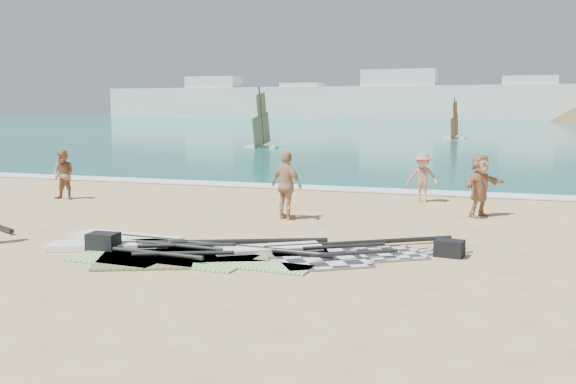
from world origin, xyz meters
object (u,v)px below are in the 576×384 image
(gear_bag_near, at_px, (103,242))
(beachgoer_left, at_px, (64,175))
(rig_orange, at_px, (163,250))
(beachgoer_right, at_px, (480,186))
(beachgoer_mid, at_px, (422,177))
(beachgoer_back, at_px, (287,185))
(gear_bag_far, at_px, (449,248))
(rig_grey, at_px, (323,252))
(rig_green, at_px, (160,248))

(gear_bag_near, relative_size, beachgoer_left, 0.38)
(rig_orange, height_order, beachgoer_right, beachgoer_right)
(beachgoer_left, bearing_deg, beachgoer_mid, 11.51)
(beachgoer_mid, relative_size, beachgoer_back, 0.86)
(beachgoer_right, bearing_deg, gear_bag_far, -149.72)
(rig_grey, xyz_separation_m, beachgoer_back, (-1.99, 3.63, 0.85))
(rig_grey, xyz_separation_m, beachgoer_left, (-9.91, 4.82, 0.74))
(rig_orange, height_order, beachgoer_mid, beachgoer_mid)
(rig_grey, relative_size, gear_bag_near, 8.39)
(beachgoer_back, bearing_deg, rig_green, 100.87)
(rig_grey, relative_size, rig_orange, 0.86)
(rig_orange, relative_size, beachgoer_left, 3.71)
(rig_green, height_order, beachgoer_mid, beachgoer_mid)
(beachgoer_mid, bearing_deg, rig_orange, -115.79)
(rig_green, distance_m, beachgoer_back, 4.61)
(gear_bag_near, relative_size, beachgoer_right, 0.35)
(beachgoer_back, bearing_deg, rig_grey, 146.16)
(beachgoer_left, xyz_separation_m, beachgoer_back, (7.92, -1.20, 0.11))
(gear_bag_near, distance_m, beachgoer_left, 8.20)
(rig_grey, height_order, beachgoer_right, beachgoer_right)
(gear_bag_far, relative_size, beachgoer_left, 0.35)
(rig_green, bearing_deg, gear_bag_far, 17.44)
(rig_orange, xyz_separation_m, gear_bag_far, (5.55, 1.51, 0.11))
(rig_green, relative_size, rig_orange, 1.03)
(gear_bag_near, xyz_separation_m, beachgoer_mid, (5.36, 9.05, 0.58))
(gear_bag_far, bearing_deg, rig_grey, -165.41)
(rig_grey, relative_size, gear_bag_far, 9.16)
(gear_bag_far, bearing_deg, beachgoer_right, 85.68)
(beachgoer_right, bearing_deg, beachgoer_mid, 73.45)
(rig_grey, distance_m, beachgoer_mid, 7.98)
(gear_bag_near, bearing_deg, rig_green, 22.49)
(rig_green, xyz_separation_m, beachgoer_mid, (4.29, 8.61, 0.72))
(rig_green, relative_size, beachgoer_back, 3.38)
(rig_grey, xyz_separation_m, rig_orange, (-3.12, -0.88, 0.00))
(rig_grey, relative_size, rig_green, 0.83)
(beachgoer_left, bearing_deg, rig_green, -44.04)
(gear_bag_far, distance_m, beachgoer_left, 13.05)
(rig_green, distance_m, beachgoer_mid, 9.65)
(rig_grey, bearing_deg, beachgoer_back, 85.66)
(rig_grey, height_order, gear_bag_near, gear_bag_near)
(rig_grey, distance_m, rig_green, 3.36)
(gear_bag_near, distance_m, beachgoer_mid, 10.53)
(rig_orange, height_order, beachgoer_left, beachgoer_left)
(rig_orange, bearing_deg, beachgoer_mid, 41.57)
(beachgoer_back, relative_size, beachgoer_right, 1.06)
(rig_orange, xyz_separation_m, beachgoer_left, (-6.79, 5.70, 0.74))
(gear_bag_far, distance_m, beachgoer_right, 5.09)
(rig_orange, xyz_separation_m, beachgoer_back, (1.13, 4.51, 0.85))
(rig_green, height_order, gear_bag_near, gear_bag_near)
(rig_orange, relative_size, beachgoer_mid, 3.80)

